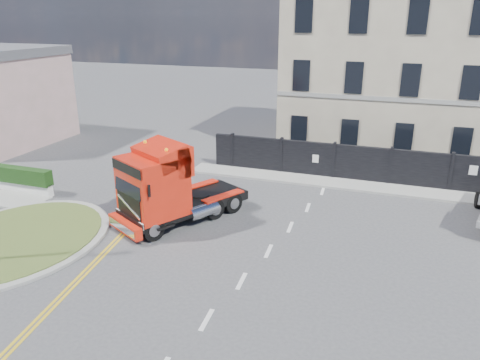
% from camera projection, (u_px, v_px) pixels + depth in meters
% --- Properties ---
extents(ground, '(120.00, 120.00, 0.00)m').
position_uv_depth(ground, '(203.00, 236.00, 19.53)').
color(ground, '#424244').
rests_on(ground, ground).
extents(traffic_island, '(6.80, 6.80, 0.17)m').
position_uv_depth(traffic_island, '(16.00, 240.00, 19.01)').
color(traffic_island, gray).
rests_on(traffic_island, ground).
extents(hoarding_fence, '(18.80, 0.25, 2.00)m').
position_uv_depth(hoarding_fence, '(381.00, 166.00, 25.15)').
color(hoarding_fence, black).
rests_on(hoarding_fence, ground).
extents(georgian_building, '(12.30, 10.30, 12.80)m').
position_uv_depth(georgian_building, '(387.00, 62.00, 30.38)').
color(georgian_building, beige).
rests_on(georgian_building, ground).
extents(pavement_far, '(20.00, 1.60, 0.12)m').
position_uv_depth(pavement_far, '(368.00, 187.00, 24.84)').
color(pavement_far, gray).
rests_on(pavement_far, ground).
extents(truck, '(4.88, 6.35, 3.61)m').
position_uv_depth(truck, '(165.00, 189.00, 20.09)').
color(truck, black).
rests_on(truck, ground).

